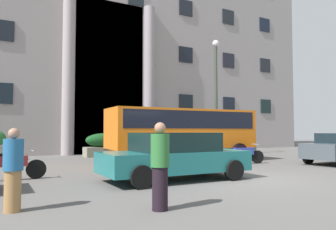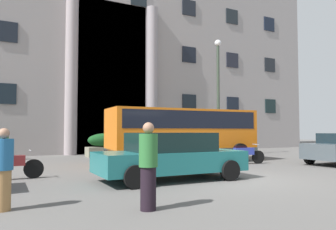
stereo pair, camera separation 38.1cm
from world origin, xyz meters
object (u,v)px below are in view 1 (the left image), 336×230
Objects in this scene: bus_stop_sign at (236,128)px; parked_coupe_end at (175,156)px; motorcycle_far_end at (141,159)px; pedestrian_man_crossing at (13,170)px; pedestrian_child_trailing at (160,166)px; hedge_planter_east at (221,141)px; scooter_by_planter at (243,154)px; lamppost_plaza_centre at (216,87)px; hedge_planter_entrance_left at (103,145)px; motorcycle_near_kerb at (10,165)px; orange_minibus at (182,130)px.

parked_coupe_end is (-8.43, -6.90, -0.94)m from bus_stop_sign.
bus_stop_sign is at bearing 39.94° from parked_coupe_end.
pedestrian_man_crossing is at bearing -144.30° from motorcycle_far_end.
parked_coupe_end is at bearing 149.44° from pedestrian_child_trailing.
bus_stop_sign reaches higher than pedestrian_child_trailing.
pedestrian_child_trailing reaches higher than hedge_planter_east.
pedestrian_man_crossing is at bearing -112.73° from pedestrian_child_trailing.
pedestrian_man_crossing is (-4.50, -4.17, 0.32)m from motorcycle_far_end.
motorcycle_far_end is 1.24× the size of pedestrian_child_trailing.
scooter_by_planter is 10.74m from pedestrian_man_crossing.
pedestrian_man_crossing is at bearing -142.18° from lamppost_plaza_centre.
motorcycle_near_kerb is at bearing -125.47° from hedge_planter_entrance_left.
bus_stop_sign is 1.28× the size of hedge_planter_east.
lamppost_plaza_centre reaches higher than pedestrian_child_trailing.
bus_stop_sign is 9.79m from motorcycle_far_end.
hedge_planter_entrance_left is (-8.32, 0.46, -0.11)m from hedge_planter_east.
scooter_by_planter is 0.29× the size of lamppost_plaza_centre.
bus_stop_sign reaches higher than orange_minibus.
orange_minibus reaches higher than scooter_by_planter.
lamppost_plaza_centre is at bearing 45.87° from parked_coupe_end.
orange_minibus reaches higher than motorcycle_far_end.
parked_coupe_end is at bearing -134.76° from lamppost_plaza_centre.
hedge_planter_east is at bearing 26.80° from motorcycle_near_kerb.
pedestrian_man_crossing is (-4.61, -1.91, 0.04)m from parked_coupe_end.
parked_coupe_end reaches higher than hedge_planter_entrance_left.
pedestrian_man_crossing is (-5.55, -11.76, 0.12)m from hedge_planter_entrance_left.
scooter_by_planter and motorcycle_far_end have the same top height.
pedestrian_man_crossing is at bearing -156.89° from parked_coupe_end.
lamppost_plaza_centre is (11.62, 4.93, 3.70)m from motorcycle_near_kerb.
scooter_by_planter is (1.89, -2.13, -1.06)m from orange_minibus.
orange_minibus is at bearing -157.68° from bus_stop_sign.
lamppost_plaza_centre is at bearing 22.48° from motorcycle_near_kerb.
orange_minibus is 8.09m from motorcycle_near_kerb.
pedestrian_child_trailing reaches higher than scooter_by_planter.
lamppost_plaza_centre is (2.08, 4.63, 3.70)m from scooter_by_planter.
hedge_planter_east is 0.97× the size of hedge_planter_entrance_left.
pedestrian_man_crossing is (-7.83, -6.67, -0.75)m from orange_minibus.
motorcycle_far_end is (-0.11, 2.26, -0.28)m from parked_coupe_end.
lamppost_plaza_centre is (-2.06, -2.13, 3.40)m from hedge_planter_east.
pedestrian_man_crossing is at bearing -140.83° from hedge_planter_east.
scooter_by_planter is (4.18, -7.22, -0.19)m from hedge_planter_entrance_left.
bus_stop_sign is at bearing -16.17° from lamppost_plaza_centre.
hedge_planter_east is 1.04× the size of motorcycle_near_kerb.
scooter_by_planter is at bearing 27.84° from parked_coupe_end.
hedge_planter_east is 1.03× the size of scooter_by_planter.
motorcycle_far_end is 6.15m from pedestrian_man_crossing.
parked_coupe_end is 10.78m from lamppost_plaza_centre.
pedestrian_man_crossing is at bearing -144.55° from scooter_by_planter.
motorcycle_near_kerb is (-12.85, -4.57, -1.22)m from bus_stop_sign.
bus_stop_sign is 1.34× the size of motorcycle_near_kerb.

